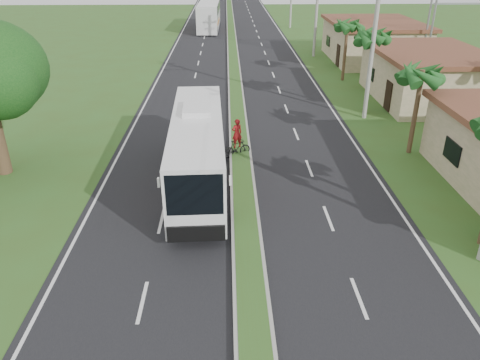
{
  "coord_description": "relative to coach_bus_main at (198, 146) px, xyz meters",
  "views": [
    {
      "loc": [
        -0.7,
        -11.78,
        10.18
      ],
      "look_at": [
        -0.22,
        5.13,
        1.8
      ],
      "focal_mm": 35.0,
      "sensor_mm": 36.0,
      "label": 1
    }
  ],
  "objects": [
    {
      "name": "ground",
      "position": [
        2.09,
        -8.46,
        -1.96
      ],
      "size": [
        180.0,
        180.0,
        0.0
      ],
      "primitive_type": "plane",
      "color": "#36531E",
      "rests_on": "ground"
    },
    {
      "name": "road_asphalt",
      "position": [
        2.09,
        11.54,
        -1.95
      ],
      "size": [
        14.0,
        160.0,
        0.02
      ],
      "primitive_type": "cube",
      "color": "black",
      "rests_on": "ground"
    },
    {
      "name": "median_strip",
      "position": [
        2.09,
        11.54,
        -1.86
      ],
      "size": [
        1.2,
        160.0,
        0.18
      ],
      "color": "gray",
      "rests_on": "ground"
    },
    {
      "name": "lane_edge_left",
      "position": [
        -4.61,
        11.54,
        -1.96
      ],
      "size": [
        0.12,
        160.0,
        0.01
      ],
      "primitive_type": "cube",
      "color": "silver",
      "rests_on": "ground"
    },
    {
      "name": "lane_edge_right",
      "position": [
        8.79,
        11.54,
        -1.96
      ],
      "size": [
        0.12,
        160.0,
        0.01
      ],
      "primitive_type": "cube",
      "color": "silver",
      "rests_on": "ground"
    },
    {
      "name": "shop_mid",
      "position": [
        16.09,
        13.54,
        -0.1
      ],
      "size": [
        7.6,
        10.6,
        3.67
      ],
      "color": "#999067",
      "rests_on": "ground"
    },
    {
      "name": "shop_far",
      "position": [
        16.09,
        27.54,
        -0.03
      ],
      "size": [
        8.6,
        11.6,
        3.82
      ],
      "color": "#999067",
      "rests_on": "ground"
    },
    {
      "name": "palm_verge_b",
      "position": [
        11.49,
        3.54,
        2.4
      ],
      "size": [
        2.4,
        2.4,
        5.05
      ],
      "color": "#473321",
      "rests_on": "ground"
    },
    {
      "name": "palm_verge_c",
      "position": [
        10.89,
        10.54,
        3.16
      ],
      "size": [
        2.4,
        2.4,
        5.85
      ],
      "color": "#473321",
      "rests_on": "ground"
    },
    {
      "name": "palm_verge_d",
      "position": [
        11.39,
        19.54,
        2.59
      ],
      "size": [
        2.4,
        2.4,
        5.25
      ],
      "color": "#473321",
      "rests_on": "ground"
    },
    {
      "name": "utility_pole_b",
      "position": [
        10.57,
        9.54,
        4.3
      ],
      "size": [
        3.2,
        0.28,
        12.0
      ],
      "color": "gray",
      "rests_on": "ground"
    },
    {
      "name": "coach_bus_main",
      "position": [
        0.0,
        0.0,
        0.0
      ],
      "size": [
        2.68,
        11.1,
        3.56
      ],
      "rotation": [
        0.0,
        0.0,
        0.03
      ],
      "color": "white",
      "rests_on": "ground"
    },
    {
      "name": "coach_bus_far",
      "position": [
        -0.96,
        48.43,
        0.08
      ],
      "size": [
        2.94,
        12.39,
        3.59
      ],
      "rotation": [
        0.0,
        0.0,
        -0.02
      ],
      "color": "silver",
      "rests_on": "ground"
    },
    {
      "name": "motorcyclist",
      "position": [
        1.9,
        3.21,
        -1.18
      ],
      "size": [
        1.61,
        1.03,
        2.15
      ],
      "rotation": [
        0.0,
        0.0,
        0.41
      ],
      "color": "black",
      "rests_on": "ground"
    }
  ]
}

